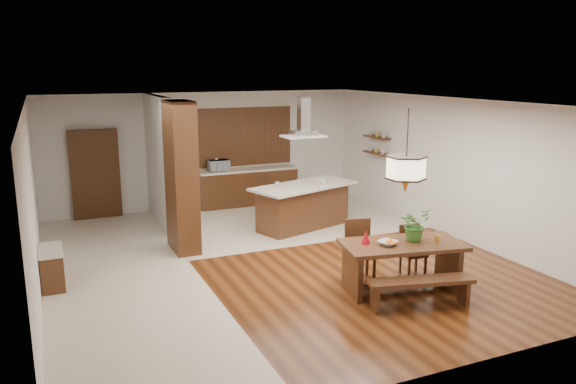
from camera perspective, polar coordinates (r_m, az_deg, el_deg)
name	(u,v)px	position (r m, az deg, el deg)	size (l,w,h in m)	color
room_shell	(273,149)	(10.09, -1.56, 4.36)	(9.00, 9.04, 2.92)	#3E1D0B
tile_hallway	(122,280)	(9.93, -16.50, -8.58)	(2.50, 9.00, 0.01)	beige
tile_kitchen	(282,219)	(13.24, -0.61, -2.75)	(5.50, 4.00, 0.01)	beige
soffit_band	(272,103)	(10.00, -1.59, 9.03)	(8.00, 9.00, 0.02)	#361B0D
partition_pier	(181,177)	(10.90, -10.78, 1.50)	(0.45, 1.00, 2.90)	#331C0E
partition_stub	(159,161)	(12.93, -12.92, 3.11)	(0.18, 2.40, 2.90)	silver
hallway_console	(52,268)	(9.97, -22.86, -7.11)	(0.37, 0.88, 0.63)	#331C0E
hallway_doorway	(95,174)	(13.90, -18.99, 1.72)	(1.10, 0.20, 2.10)	#331C0E
rear_counter	(247,187)	(14.58, -4.15, 0.55)	(2.60, 0.62, 0.95)	#331C0E
kitchen_window	(243,137)	(14.62, -4.58, 5.64)	(2.60, 0.08, 1.50)	#9C642E
shelf_lower	(376,153)	(14.25, 8.97, 3.93)	(0.26, 0.90, 0.04)	#331C0E
shelf_upper	(377,137)	(14.20, 9.02, 5.52)	(0.26, 0.90, 0.04)	#331C0E
dining_table	(402,255)	(9.13, 11.50, -6.34)	(2.05, 1.30, 0.79)	#331C0E
dining_bench	(420,293)	(8.67, 13.28, -9.98)	(1.60, 0.35, 0.45)	#331C0E
dining_chair_left	(361,251)	(9.49, 7.40, -5.95)	(0.45, 0.45, 1.01)	#331C0E
dining_chair_right	(413,251)	(9.87, 12.61, -5.87)	(0.38, 0.38, 0.86)	#331C0E
pendant_lantern	(407,152)	(8.74, 11.98, 4.03)	(0.64, 0.64, 1.31)	#FFEBC3
foliage_plant	(415,224)	(9.16, 12.76, -3.21)	(0.48, 0.42, 0.53)	#316A23
fruit_bowl	(388,243)	(8.90, 10.09, -5.11)	(0.29, 0.29, 0.07)	#B8ACA1
napkin_cone	(366,237)	(8.90, 7.92, -4.53)	(0.14, 0.14, 0.22)	#A60B14
gold_ornament	(437,238)	(9.23, 14.91, -4.59)	(0.08, 0.08, 0.11)	gold
kitchen_island	(303,206)	(12.42, 1.56, -1.39)	(2.60, 1.72, 0.99)	#331C0E
range_hood	(304,117)	(12.10, 1.60, 7.64)	(0.90, 0.55, 0.87)	silver
island_cup	(323,182)	(12.37, 3.61, 1.06)	(0.13, 0.13, 0.10)	silver
microwave	(219,165)	(14.20, -7.07, 2.69)	(0.51, 0.34, 0.28)	silver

